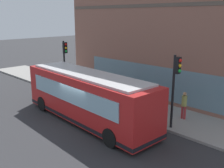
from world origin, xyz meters
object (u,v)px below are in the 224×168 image
at_px(traffic_light_down_block, 65,56).
at_px(fire_hydrant, 160,116).
at_px(city_bus_nearside, 87,97).
at_px(pedestrian_by_light_pole, 72,74).
at_px(newspaper_vending_box, 98,94).
at_px(pedestrian_near_hydrant, 184,104).
at_px(traffic_light_near_corner, 176,78).

height_order(traffic_light_down_block, fire_hydrant, traffic_light_down_block).
bearing_deg(traffic_light_down_block, city_bus_nearside, -114.22).
distance_m(traffic_light_down_block, pedestrian_by_light_pole, 2.71).
relative_size(pedestrian_by_light_pole, newspaper_vending_box, 1.88).
bearing_deg(pedestrian_near_hydrant, fire_hydrant, 151.52).
distance_m(traffic_light_down_block, fire_hydrant, 10.03).
relative_size(traffic_light_down_block, pedestrian_by_light_pole, 2.48).
relative_size(city_bus_nearside, fire_hydrant, 13.71).
height_order(city_bus_nearside, pedestrian_by_light_pole, city_bus_nearside).
relative_size(traffic_light_near_corner, newspaper_vending_box, 4.64).
height_order(traffic_light_down_block, pedestrian_near_hydrant, traffic_light_down_block).
distance_m(traffic_light_down_block, newspaper_vending_box, 4.64).
xyz_separation_m(city_bus_nearside, newspaper_vending_box, (2.97, 2.37, -0.95)).
distance_m(traffic_light_near_corner, pedestrian_near_hydrant, 2.54).
bearing_deg(traffic_light_near_corner, traffic_light_down_block, 88.66).
bearing_deg(fire_hydrant, city_bus_nearside, 129.91).
relative_size(fire_hydrant, pedestrian_by_light_pole, 0.44).
distance_m(fire_hydrant, newspaper_vending_box, 5.77).
bearing_deg(city_bus_nearside, traffic_light_down_block, 65.78).
distance_m(fire_hydrant, pedestrian_near_hydrant, 1.69).
bearing_deg(pedestrian_by_light_pole, pedestrian_near_hydrant, -90.51).
distance_m(city_bus_nearside, pedestrian_by_light_pole, 8.63).
height_order(city_bus_nearside, fire_hydrant, city_bus_nearside).
height_order(fire_hydrant, pedestrian_near_hydrant, pedestrian_near_hydrant).
relative_size(city_bus_nearside, pedestrian_by_light_pole, 6.00).
distance_m(traffic_light_near_corner, fire_hydrant, 2.76).
distance_m(traffic_light_near_corner, newspaper_vending_box, 7.25).
bearing_deg(traffic_light_near_corner, fire_hydrant, 76.20).
relative_size(traffic_light_near_corner, pedestrian_by_light_pole, 2.47).
bearing_deg(traffic_light_near_corner, pedestrian_by_light_pole, 81.69).
xyz_separation_m(fire_hydrant, newspaper_vending_box, (0.13, 5.77, 0.09)).
height_order(fire_hydrant, newspaper_vending_box, newspaper_vending_box).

